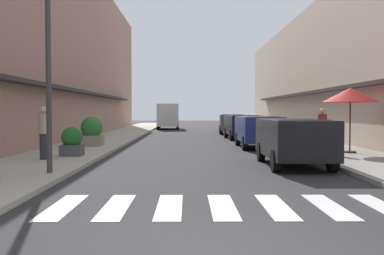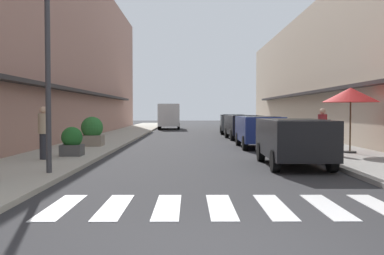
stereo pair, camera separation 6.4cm
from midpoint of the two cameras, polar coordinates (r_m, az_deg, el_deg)
name	(u,v)px [view 2 (the right image)]	position (r m, az deg, el deg)	size (l,w,h in m)	color
ground_plane	(199,141)	(25.44, 1.01, -1.76)	(111.04, 111.04, 0.00)	#2B2B2D
sidewalk_left	(105,140)	(25.86, -10.81, -1.60)	(3.20, 70.66, 0.12)	#ADA899
sidewalk_right	(293,140)	(26.10, 12.73, -1.59)	(3.20, 70.66, 0.12)	gray
building_row_left	(40,47)	(28.55, -18.54, 9.63)	(5.50, 47.43, 11.02)	#A87A6B
building_row_right	(357,70)	(28.79, 20.12, 6.77)	(5.50, 47.43, 8.24)	#C6B299
crosswalk	(221,207)	(8.21, 3.88, -9.92)	(6.15, 2.20, 0.01)	silver
parked_car_near	(293,137)	(14.31, 12.78, -1.13)	(1.86, 4.28, 1.47)	black
parked_car_mid	(259,128)	(21.17, 8.49, -0.07)	(1.82, 4.22, 1.47)	navy
parked_car_far	(243,124)	(27.45, 6.46, 0.43)	(1.94, 4.12, 1.47)	black
parked_car_distant	(232,122)	(33.85, 5.18, 0.75)	(1.96, 4.01, 1.47)	#4C5156
delivery_van	(169,114)	(42.91, -2.87, 1.69)	(2.13, 5.45, 2.37)	silver
street_lamp	(55,37)	(12.29, -16.78, 10.85)	(1.19, 0.28, 5.75)	#38383D
cafe_umbrella	(351,95)	(18.23, 19.44, 3.85)	(2.13, 2.13, 2.48)	#262626
planter_midblock	(72,142)	(16.64, -14.78, -1.74)	(0.75, 0.75, 1.03)	#4C4C4C
planter_far	(92,132)	(21.15, -12.39, -0.51)	(0.99, 0.99, 1.33)	gray
pedestrian_walking_near	(322,130)	(17.65, 16.20, -0.26)	(0.34, 0.34, 1.69)	#282B33
pedestrian_walking_far	(44,131)	(15.64, -18.09, -0.47)	(0.34, 0.34, 1.74)	#282B33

